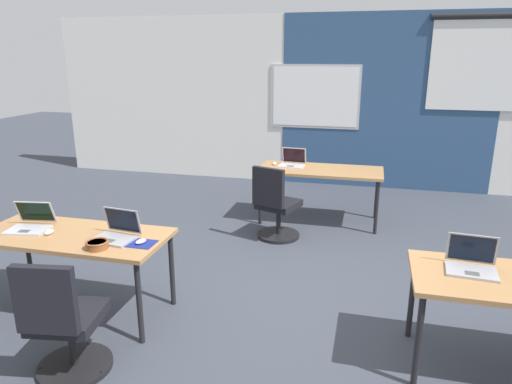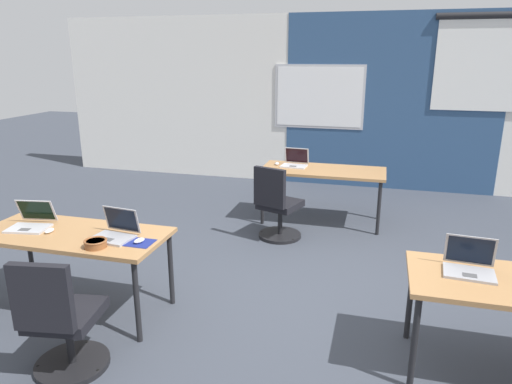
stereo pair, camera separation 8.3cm
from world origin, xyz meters
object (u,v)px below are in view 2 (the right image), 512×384
Objects in this scene: mouse_near_left_inner at (139,241)px; laptop_far_left at (295,162)px; desk_far_center at (323,174)px; laptop_near_right_inner at (469,265)px; laptop_near_left_inner at (115,231)px; mouse_far_left at (277,164)px; laptop_near_left_end at (31,222)px; desk_near_left at (73,239)px; chair_near_left_inner at (62,326)px; snack_bowl at (96,243)px; chair_far_left at (277,209)px; mouse_near_left_end at (49,231)px.

mouse_near_left_inner is 3.03m from laptop_far_left.
laptop_near_right_inner reaches higher than desk_far_center.
desk_far_center is 3.04m from laptop_near_right_inner.
desk_far_center is 3.10m from laptop_near_left_inner.
laptop_near_left_inner reaches higher than mouse_far_left.
laptop_near_left_end reaches higher than mouse_far_left.
laptop_near_left_end is (-0.42, 0.02, 0.11)m from desk_near_left.
chair_near_left_inner is 2.62× the size of laptop_far_left.
mouse_far_left is at bearing 76.54° from snack_bowl.
laptop_near_left_inner reaches higher than laptop_near_left_end.
laptop_near_left_inner reaches higher than mouse_near_left_inner.
chair_near_left_inner is 8.49× the size of mouse_far_left.
laptop_near_right_inner reaches higher than chair_near_left_inner.
mouse_far_left is 0.12× the size of chair_far_left.
laptop_near_left_inner is (-2.69, -0.08, -0.00)m from laptop_near_right_inner.
chair_near_left_inner is 0.68m from snack_bowl.
mouse_near_left_inner is 0.12× the size of chair_near_left_inner.
laptop_far_left is (1.78, 2.87, 0.00)m from laptop_near_left_end.
snack_bowl is (0.37, -0.22, 0.10)m from desk_near_left.
laptop_near_right_inner is 0.38× the size of chair_near_left_inner.
laptop_near_left_inner is 0.39× the size of chair_far_left.
desk_near_left is at bearing 149.58° from snack_bowl.
desk_near_left is 14.77× the size of mouse_far_left.
mouse_near_left_end is (-1.94, -2.85, 0.08)m from desk_far_center.
mouse_near_left_inner is at bearing -6.54° from laptop_near_left_inner.
desk_far_center is at bearing 57.99° from desk_near_left.
chair_far_left is 2.48m from snack_bowl.
desk_near_left is 1.00× the size of desk_far_center.
desk_near_left is at bearing 14.16° from mouse_near_left_end.
laptop_near_left_inner is 2.97m from mouse_far_left.
laptop_far_left is at bearing 78.64° from laptop_near_left_inner.
laptop_near_left_inner is 0.96× the size of laptop_near_left_end.
chair_near_left_inner is 3.80m from laptop_far_left.
laptop_near_left_end is 3.26m from mouse_far_left.
laptop_far_left is at bearing 62.23° from mouse_near_left_end.
laptop_near_right_inner reaches higher than mouse_near_left_end.
laptop_near_left_end is (-0.83, 0.01, -0.00)m from laptop_near_left_inner.
mouse_near_left_inner reaches higher than desk_far_center.
desk_far_center is at bearing -8.15° from mouse_far_left.
mouse_near_left_end is 0.11× the size of chair_far_left.
laptop_far_left is (0.70, 2.94, 0.03)m from mouse_near_left_inner.
chair_far_left reaches higher than desk_far_center.
laptop_far_left reaches higher than mouse_far_left.
mouse_near_left_end is 0.57× the size of snack_bowl.
desk_far_center is 14.77× the size of mouse_far_left.
laptop_near_right_inner is at bearing -63.57° from desk_far_center.
mouse_near_left_end is at bearing -113.36° from laptop_far_left.
laptop_near_left_inner is at bearing 166.58° from mouse_near_left_inner.
desk_far_center is at bearing 55.78° from mouse_near_left_end.
laptop_near_left_end reaches higher than snack_bowl.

